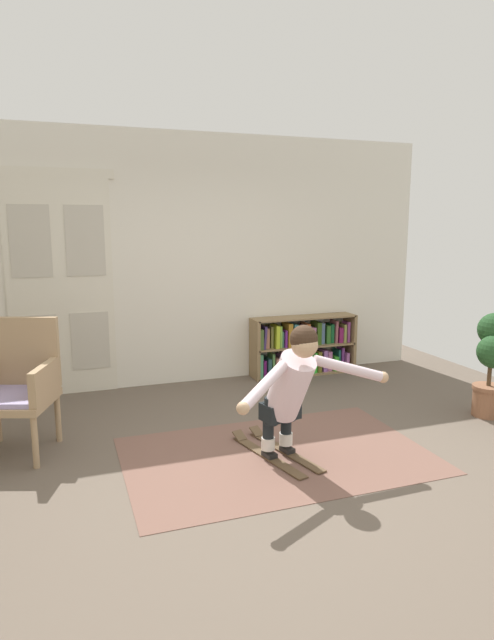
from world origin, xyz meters
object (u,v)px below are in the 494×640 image
object	(u,v)px
skis_pair	(275,451)
bookshelf	(302,347)
potted_plant	(493,354)
wicker_chair	(16,383)
person_skier	(292,384)

from	to	relation	value
skis_pair	bookshelf	bearing A→B (deg)	59.72
skis_pair	potted_plant	bearing A→B (deg)	3.12
bookshelf	wicker_chair	bearing A→B (deg)	-157.60
wicker_chair	skis_pair	size ratio (longest dim) A/B	1.12
wicker_chair	potted_plant	xyz separation A→B (m)	(4.31, -0.66, 0.04)
bookshelf	skis_pair	distance (m)	2.46
skis_pair	person_skier	bearing A→B (deg)	-76.29
bookshelf	wicker_chair	distance (m)	3.48
skis_pair	person_skier	size ratio (longest dim) A/B	0.71
potted_plant	wicker_chair	bearing A→B (deg)	171.34
wicker_chair	potted_plant	world-z (taller)	wicker_chair
wicker_chair	skis_pair	world-z (taller)	wicker_chair
skis_pair	person_skier	world-z (taller)	person_skier
skis_pair	person_skier	xyz separation A→B (m)	(0.05, -0.21, 0.63)
potted_plant	skis_pair	world-z (taller)	potted_plant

